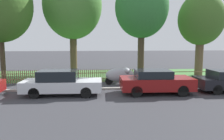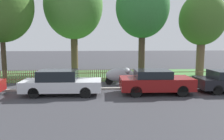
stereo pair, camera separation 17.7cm
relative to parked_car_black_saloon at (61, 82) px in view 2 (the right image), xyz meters
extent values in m
plane|color=#38383D|center=(-0.03, 1.00, -0.69)|extent=(120.00, 120.00, 0.00)
cube|color=#B2ADA3|center=(-0.03, 1.10, -0.63)|extent=(32.89, 0.20, 0.12)
cube|color=#477F3D|center=(-0.03, 7.10, -0.68)|extent=(32.89, 6.79, 0.01)
cube|color=olive|center=(-0.03, 3.73, -0.43)|extent=(32.89, 0.03, 0.05)
cube|color=olive|center=(-0.03, 3.73, -0.02)|extent=(32.89, 0.03, 0.05)
cube|color=olive|center=(-4.73, 3.71, -0.22)|extent=(0.06, 0.03, 0.93)
cube|color=olive|center=(-4.59, 3.71, -0.22)|extent=(0.06, 0.03, 0.93)
cube|color=olive|center=(-4.45, 3.71, -0.22)|extent=(0.06, 0.03, 0.93)
cube|color=olive|center=(-4.31, 3.71, -0.22)|extent=(0.06, 0.03, 0.93)
cube|color=olive|center=(-4.17, 3.71, -0.22)|extent=(0.06, 0.03, 0.93)
cube|color=olive|center=(-4.03, 3.71, -0.22)|extent=(0.06, 0.03, 0.93)
cube|color=olive|center=(-3.89, 3.71, -0.22)|extent=(0.06, 0.03, 0.93)
cube|color=olive|center=(-3.75, 3.71, -0.22)|extent=(0.06, 0.03, 0.93)
cube|color=olive|center=(-3.61, 3.71, -0.22)|extent=(0.06, 0.03, 0.93)
cube|color=olive|center=(-3.47, 3.71, -0.22)|extent=(0.06, 0.03, 0.93)
cube|color=olive|center=(-3.33, 3.71, -0.22)|extent=(0.06, 0.03, 0.93)
cube|color=olive|center=(-3.19, 3.71, -0.22)|extent=(0.06, 0.03, 0.93)
cube|color=olive|center=(-3.05, 3.71, -0.22)|extent=(0.06, 0.03, 0.93)
cube|color=olive|center=(-2.91, 3.71, -0.22)|extent=(0.06, 0.03, 0.93)
cube|color=olive|center=(-2.77, 3.71, -0.22)|extent=(0.06, 0.03, 0.93)
cube|color=olive|center=(-2.63, 3.71, -0.22)|extent=(0.06, 0.03, 0.93)
cube|color=olive|center=(-2.48, 3.71, -0.22)|extent=(0.06, 0.03, 0.93)
cube|color=olive|center=(-2.34, 3.71, -0.22)|extent=(0.06, 0.03, 0.93)
cube|color=olive|center=(-2.20, 3.71, -0.22)|extent=(0.06, 0.03, 0.93)
cube|color=olive|center=(-2.06, 3.71, -0.22)|extent=(0.06, 0.03, 0.93)
cube|color=olive|center=(-1.92, 3.71, -0.22)|extent=(0.06, 0.03, 0.93)
cube|color=olive|center=(-1.78, 3.71, -0.22)|extent=(0.06, 0.03, 0.93)
cube|color=olive|center=(-1.64, 3.71, -0.22)|extent=(0.06, 0.03, 0.93)
cube|color=olive|center=(-1.50, 3.71, -0.22)|extent=(0.06, 0.03, 0.93)
cube|color=olive|center=(-1.36, 3.71, -0.22)|extent=(0.06, 0.03, 0.93)
cube|color=olive|center=(-1.22, 3.71, -0.22)|extent=(0.06, 0.03, 0.93)
cube|color=olive|center=(-1.08, 3.71, -0.22)|extent=(0.06, 0.03, 0.93)
cube|color=olive|center=(-0.94, 3.71, -0.22)|extent=(0.06, 0.03, 0.93)
cube|color=olive|center=(-0.80, 3.71, -0.22)|extent=(0.06, 0.03, 0.93)
cube|color=olive|center=(-0.66, 3.71, -0.22)|extent=(0.06, 0.03, 0.93)
cube|color=olive|center=(-0.52, 3.71, -0.22)|extent=(0.06, 0.03, 0.93)
cube|color=olive|center=(-0.38, 3.71, -0.22)|extent=(0.06, 0.03, 0.93)
cube|color=olive|center=(-0.24, 3.71, -0.22)|extent=(0.06, 0.03, 0.93)
cube|color=olive|center=(-0.10, 3.71, -0.22)|extent=(0.06, 0.03, 0.93)
cube|color=olive|center=(0.04, 3.71, -0.22)|extent=(0.06, 0.03, 0.93)
cube|color=olive|center=(0.18, 3.71, -0.22)|extent=(0.06, 0.03, 0.93)
cube|color=olive|center=(0.32, 3.71, -0.22)|extent=(0.06, 0.03, 0.93)
cube|color=olive|center=(0.46, 3.71, -0.22)|extent=(0.06, 0.03, 0.93)
cube|color=olive|center=(0.60, 3.71, -0.22)|extent=(0.06, 0.03, 0.93)
cube|color=olive|center=(0.74, 3.71, -0.22)|extent=(0.06, 0.03, 0.93)
cube|color=olive|center=(0.88, 3.71, -0.22)|extent=(0.06, 0.03, 0.93)
cube|color=olive|center=(1.02, 3.71, -0.22)|extent=(0.06, 0.03, 0.93)
cube|color=olive|center=(1.16, 3.71, -0.22)|extent=(0.06, 0.03, 0.93)
cube|color=olive|center=(1.30, 3.71, -0.22)|extent=(0.06, 0.03, 0.93)
cube|color=olive|center=(1.44, 3.71, -0.22)|extent=(0.06, 0.03, 0.93)
cube|color=olive|center=(1.58, 3.71, -0.22)|extent=(0.06, 0.03, 0.93)
cube|color=olive|center=(1.72, 3.71, -0.22)|extent=(0.06, 0.03, 0.93)
cube|color=olive|center=(1.86, 3.71, -0.22)|extent=(0.06, 0.03, 0.93)
cube|color=olive|center=(2.01, 3.71, -0.22)|extent=(0.06, 0.03, 0.93)
cube|color=olive|center=(2.15, 3.71, -0.22)|extent=(0.06, 0.03, 0.93)
cube|color=olive|center=(2.29, 3.71, -0.22)|extent=(0.06, 0.03, 0.93)
cube|color=olive|center=(2.43, 3.71, -0.22)|extent=(0.06, 0.03, 0.93)
cube|color=olive|center=(2.57, 3.71, -0.22)|extent=(0.06, 0.03, 0.93)
cube|color=olive|center=(2.71, 3.71, -0.22)|extent=(0.06, 0.03, 0.93)
cube|color=olive|center=(2.85, 3.71, -0.22)|extent=(0.06, 0.03, 0.93)
cube|color=olive|center=(2.99, 3.71, -0.22)|extent=(0.06, 0.03, 0.93)
cube|color=olive|center=(3.13, 3.71, -0.22)|extent=(0.06, 0.03, 0.93)
cube|color=olive|center=(3.27, 3.71, -0.22)|extent=(0.06, 0.03, 0.93)
cube|color=olive|center=(3.41, 3.71, -0.22)|extent=(0.06, 0.03, 0.93)
cube|color=olive|center=(3.55, 3.71, -0.22)|extent=(0.06, 0.03, 0.93)
cube|color=olive|center=(3.69, 3.71, -0.22)|extent=(0.06, 0.03, 0.93)
cube|color=olive|center=(3.83, 3.71, -0.22)|extent=(0.06, 0.03, 0.93)
cube|color=olive|center=(3.97, 3.71, -0.22)|extent=(0.06, 0.03, 0.93)
cube|color=olive|center=(4.11, 3.71, -0.22)|extent=(0.06, 0.03, 0.93)
cube|color=olive|center=(4.25, 3.71, -0.22)|extent=(0.06, 0.03, 0.93)
cube|color=olive|center=(4.39, 3.71, -0.22)|extent=(0.06, 0.03, 0.93)
cube|color=olive|center=(4.53, 3.71, -0.22)|extent=(0.06, 0.03, 0.93)
cube|color=olive|center=(4.67, 3.71, -0.22)|extent=(0.06, 0.03, 0.93)
cube|color=olive|center=(4.81, 3.71, -0.22)|extent=(0.06, 0.03, 0.93)
cube|color=olive|center=(4.95, 3.71, -0.22)|extent=(0.06, 0.03, 0.93)
cube|color=olive|center=(5.09, 3.71, -0.22)|extent=(0.06, 0.03, 0.93)
cube|color=olive|center=(5.23, 3.71, -0.22)|extent=(0.06, 0.03, 0.93)
cube|color=olive|center=(5.37, 3.71, -0.22)|extent=(0.06, 0.03, 0.93)
cube|color=olive|center=(5.51, 3.71, -0.22)|extent=(0.06, 0.03, 0.93)
cube|color=silver|center=(0.06, 0.00, -0.15)|extent=(4.37, 1.86, 0.58)
cube|color=black|center=(-0.15, 0.01, 0.41)|extent=(2.12, 1.60, 0.55)
cylinder|color=black|center=(1.42, 0.72, -0.40)|extent=(0.58, 0.16, 0.58)
cylinder|color=black|center=(1.36, -0.83, -0.40)|extent=(0.58, 0.16, 0.58)
cylinder|color=black|center=(-1.24, 0.83, -0.40)|extent=(0.58, 0.16, 0.58)
cylinder|color=black|center=(-1.30, -0.73, -0.40)|extent=(0.58, 0.16, 0.58)
cube|color=maroon|center=(5.30, -0.16, -0.09)|extent=(4.08, 1.96, 0.66)
cube|color=black|center=(5.10, -0.16, 0.45)|extent=(1.99, 1.70, 0.42)
cylinder|color=black|center=(6.58, 0.62, -0.38)|extent=(0.62, 0.16, 0.61)
cylinder|color=black|center=(6.51, -1.05, -0.38)|extent=(0.62, 0.16, 0.61)
cylinder|color=black|center=(4.09, 0.72, -0.38)|extent=(0.62, 0.16, 0.61)
cylinder|color=black|center=(4.03, -0.95, -0.38)|extent=(0.62, 0.16, 0.61)
cylinder|color=black|center=(8.63, 0.79, -0.40)|extent=(0.57, 0.16, 0.57)
cylinder|color=black|center=(8.58, -0.83, -0.40)|extent=(0.57, 0.16, 0.57)
cylinder|color=black|center=(4.34, 2.74, -0.42)|extent=(0.53, 0.14, 0.53)
cylinder|color=black|center=(2.85, 2.63, -0.42)|extent=(0.53, 0.14, 0.53)
ellipsoid|color=#9EA0A8|center=(3.59, 2.69, -0.02)|extent=(2.01, 0.74, 0.96)
ellipsoid|color=#9EA0A8|center=(4.06, 2.72, 0.24)|extent=(0.51, 0.78, 0.44)
cylinder|color=#473828|center=(-5.15, 5.47, 1.38)|extent=(0.37, 0.37, 4.12)
ellipsoid|color=#426B28|center=(-5.15, 5.47, 4.97)|extent=(4.86, 4.86, 5.59)
cylinder|color=brown|center=(0.03, 8.32, 1.57)|extent=(0.63, 0.63, 4.51)
ellipsoid|color=#4C8438|center=(0.03, 8.32, 5.49)|extent=(5.26, 5.26, 6.05)
cylinder|color=#473828|center=(5.86, 6.22, 1.50)|extent=(0.54, 0.54, 4.37)
ellipsoid|color=#337A38|center=(5.86, 6.22, 5.09)|extent=(4.42, 4.42, 5.09)
cylinder|color=brown|center=(11.04, 6.21, 1.13)|extent=(0.68, 0.68, 3.64)
ellipsoid|color=#426B28|center=(11.04, 6.21, 4.17)|extent=(3.86, 3.86, 4.43)
camera|label=1|loc=(1.67, -12.03, 2.21)|focal=35.00mm
camera|label=2|loc=(1.85, -12.04, 2.21)|focal=35.00mm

